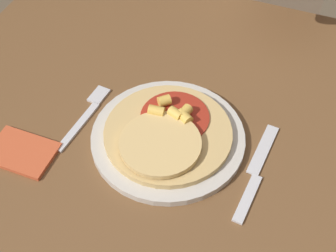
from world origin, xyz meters
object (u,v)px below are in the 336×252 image
(dining_table, at_px, (191,171))
(knife, at_px, (256,173))
(pizza, at_px, (167,133))
(plate, at_px, (168,138))
(fork, at_px, (87,113))

(dining_table, height_order, knife, knife)
(knife, bearing_deg, pizza, 176.49)
(dining_table, height_order, pizza, pizza)
(plate, xyz_separation_m, fork, (-0.17, 0.00, -0.00))
(plate, bearing_deg, knife, -4.97)
(plate, height_order, pizza, pizza)
(pizza, bearing_deg, knife, -3.51)
(dining_table, relative_size, knife, 4.98)
(dining_table, distance_m, fork, 0.24)
(plate, relative_size, pizza, 1.21)
(knife, bearing_deg, dining_table, 162.35)
(dining_table, relative_size, fork, 6.24)
(dining_table, distance_m, pizza, 0.15)
(dining_table, relative_size, pizza, 4.71)
(pizza, bearing_deg, dining_table, 37.94)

